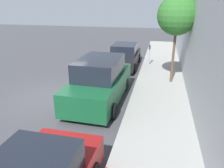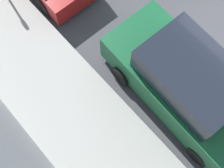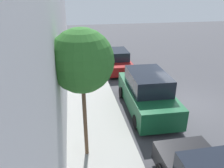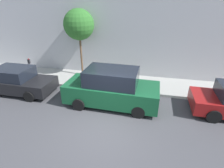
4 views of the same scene
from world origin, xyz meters
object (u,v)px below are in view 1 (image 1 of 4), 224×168
at_px(parked_suv_second, 100,81).
at_px(parking_meter_far, 149,52).
at_px(parked_sedan_third, 124,56).
at_px(street_tree, 177,15).

bearing_deg(parked_suv_second, parking_meter_far, 73.42).
height_order(parked_sedan_third, parking_meter_far, parking_meter_far).
distance_m(parked_sedan_third, street_tree, 5.19).
bearing_deg(parked_suv_second, street_tree, 41.99).
relative_size(parked_suv_second, street_tree, 1.08).
bearing_deg(parking_meter_far, parked_sedan_third, -173.58).
xyz_separation_m(parked_sedan_third, parking_meter_far, (1.69, 0.19, 0.29)).
bearing_deg(parking_meter_far, parked_suv_second, -106.58).
xyz_separation_m(parked_suv_second, parking_meter_far, (1.81, 6.06, 0.09)).
bearing_deg(parked_sedan_third, parking_meter_far, 6.42).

